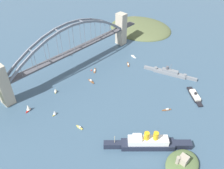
{
  "coord_description": "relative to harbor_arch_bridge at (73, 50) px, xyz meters",
  "views": [
    {
      "loc": [
        183.61,
        247.68,
        200.54
      ],
      "look_at": [
        0.0,
        78.57,
        8.0
      ],
      "focal_mm": 37.69,
      "sensor_mm": 36.0,
      "label": 1
    }
  ],
  "objects": [
    {
      "name": "ground_plane",
      "position": [
        -0.0,
        -0.0,
        -30.37
      ],
      "size": [
        1400.0,
        1400.0,
        0.0
      ],
      "primitive_type": "plane",
      "color": "#385166"
    },
    {
      "name": "harbor_arch_bridge",
      "position": [
        0.0,
        0.0,
        0.0
      ],
      "size": [
        278.48,
        15.72,
        71.89
      ],
      "color": "#ADA38E",
      "rests_on": "ground"
    },
    {
      "name": "headland_west_shore",
      "position": [
        -185.17,
        -14.73,
        -30.37
      ],
      "size": [
        110.77,
        128.13,
        18.94
      ],
      "color": "#515B38",
      "rests_on": "ground"
    },
    {
      "name": "ocean_liner",
      "position": [
        45.26,
        170.65,
        -24.22
      ],
      "size": [
        66.82,
        71.42,
        21.47
      ],
      "color": "#1E2333",
      "rests_on": "ground"
    },
    {
      "name": "naval_cruiser",
      "position": [
        -83.09,
        117.02,
        -27.01
      ],
      "size": [
        26.94,
        76.28,
        18.28
      ],
      "color": "slate",
      "rests_on": "ground"
    },
    {
      "name": "harbor_ferry_steamer",
      "position": [
        -61.17,
        169.01,
        -28.17
      ],
      "size": [
        30.11,
        33.64,
        7.44
      ],
      "color": "black",
      "rests_on": "ground"
    },
    {
      "name": "fort_island_mid_harbor",
      "position": [
        42.27,
        208.31,
        -26.12
      ],
      "size": [
        37.91,
        29.02,
        15.98
      ],
      "color": "#4C6038",
      "rests_on": "ground"
    },
    {
      "name": "seaplane_taxiing_near_bridge",
      "position": [
        -18.79,
        -35.04,
        -28.31
      ],
      "size": [
        8.63,
        11.96,
        4.84
      ],
      "color": "#B7B7B2",
      "rests_on": "ground"
    },
    {
      "name": "small_boat_1",
      "position": [
        -61.99,
        55.97,
        -29.59
      ],
      "size": [
        9.65,
        10.23,
        2.18
      ],
      "color": "brown",
      "rests_on": "ground"
    },
    {
      "name": "small_boat_2",
      "position": [
        -15.28,
        155.77,
        -29.6
      ],
      "size": [
        10.25,
        7.98,
        2.21
      ],
      "color": "brown",
      "rests_on": "ground"
    },
    {
      "name": "small_boat_3",
      "position": [
        56.27,
        27.82,
        -27.08
      ],
      "size": [
        6.13,
        5.68,
        7.05
      ],
      "color": "gold",
      "rests_on": "ground"
    },
    {
      "name": "small_boat_4",
      "position": [
        -14.56,
        29.64,
        -29.6
      ],
      "size": [
        10.76,
        9.85,
        2.21
      ],
      "color": "brown",
      "rests_on": "ground"
    },
    {
      "name": "small_boat_5",
      "position": [
        82.09,
        60.98,
        -27.41
      ],
      "size": [
        6.74,
        4.59,
        6.28
      ],
      "color": "gold",
      "rests_on": "ground"
    },
    {
      "name": "small_boat_6",
      "position": [
        99.43,
        31.78,
        -25.74
      ],
      "size": [
        8.62,
        6.31,
        9.88
      ],
      "color": "#B2231E",
      "rests_on": "ground"
    },
    {
      "name": "small_boat_7",
      "position": [
        7.6,
        45.46,
        -29.42
      ],
      "size": [
        3.59,
        12.63,
        2.65
      ],
      "color": "brown",
      "rests_on": "ground"
    },
    {
      "name": "small_boat_8",
      "position": [
        -86.27,
        47.06,
        -29.5
      ],
      "size": [
        3.77,
        10.88,
        2.48
      ],
      "color": "silver",
      "rests_on": "ground"
    },
    {
      "name": "small_boat_9",
      "position": [
        76.1,
        99.15,
        -29.5
      ],
      "size": [
        2.46,
        9.22,
        2.38
      ],
      "color": "gold",
      "rests_on": "ground"
    },
    {
      "name": "channel_marker_buoy",
      "position": [
        -12.19,
        24.79,
        -29.26
      ],
      "size": [
        2.2,
        2.2,
        2.75
      ],
      "color": "red",
      "rests_on": "ground"
    }
  ]
}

